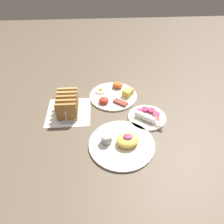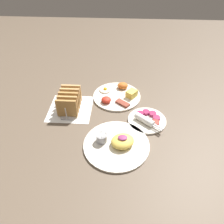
{
  "view_description": "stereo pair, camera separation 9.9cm",
  "coord_description": "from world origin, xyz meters",
  "px_view_note": "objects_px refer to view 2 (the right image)",
  "views": [
    {
      "loc": [
        -0.06,
        -0.8,
        0.74
      ],
      "look_at": [
        -0.01,
        0.01,
        0.03
      ],
      "focal_mm": 35.0,
      "sensor_mm": 36.0,
      "label": 1
    },
    {
      "loc": [
        0.04,
        -0.8,
        0.74
      ],
      "look_at": [
        -0.01,
        0.01,
        0.03
      ],
      "focal_mm": 35.0,
      "sensor_mm": 36.0,
      "label": 2
    }
  ],
  "objects_px": {
    "plate_condiments": "(147,120)",
    "plate_foreground": "(117,143)",
    "plate_breakfast": "(118,95)",
    "toast_rack": "(69,101)"
  },
  "relations": [
    {
      "from": "plate_condiments",
      "to": "plate_breakfast",
      "type": "bearing_deg",
      "value": 128.36
    },
    {
      "from": "plate_foreground",
      "to": "toast_rack",
      "type": "bearing_deg",
      "value": 137.07
    },
    {
      "from": "plate_condiments",
      "to": "plate_foreground",
      "type": "xyz_separation_m",
      "value": [
        -0.14,
        -0.16,
        0.0
      ]
    },
    {
      "from": "plate_foreground",
      "to": "toast_rack",
      "type": "relative_size",
      "value": 1.6
    },
    {
      "from": "plate_breakfast",
      "to": "toast_rack",
      "type": "bearing_deg",
      "value": -153.8
    },
    {
      "from": "plate_breakfast",
      "to": "toast_rack",
      "type": "relative_size",
      "value": 1.46
    },
    {
      "from": "plate_breakfast",
      "to": "plate_condiments",
      "type": "height_order",
      "value": "plate_breakfast"
    },
    {
      "from": "plate_breakfast",
      "to": "plate_condiments",
      "type": "bearing_deg",
      "value": -51.64
    },
    {
      "from": "plate_condiments",
      "to": "plate_foreground",
      "type": "bearing_deg",
      "value": -131.0
    },
    {
      "from": "plate_breakfast",
      "to": "plate_foreground",
      "type": "height_order",
      "value": "plate_foreground"
    }
  ]
}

